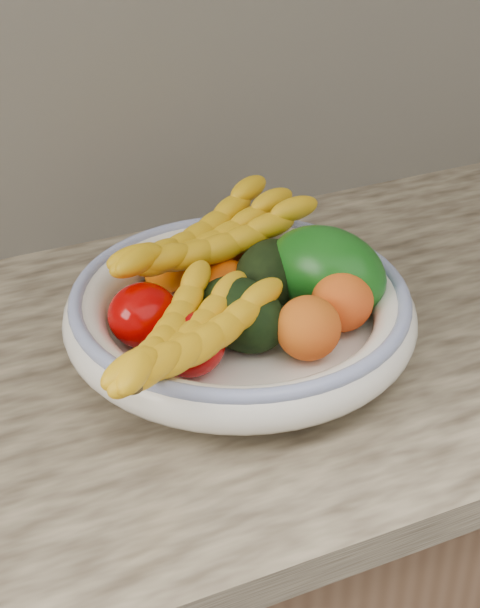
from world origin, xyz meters
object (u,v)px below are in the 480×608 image
object	(u,v)px
green_mango	(326,272)
banana_bunch_back	(208,246)
banana_bunch_front	(185,343)
fruit_bowl	(240,313)

from	to	relation	value
green_mango	banana_bunch_back	bearing A→B (deg)	110.19
green_mango	banana_bunch_front	size ratio (longest dim) A/B	0.52
fruit_bowl	banana_bunch_back	world-z (taller)	banana_bunch_back
banana_bunch_back	green_mango	bearing A→B (deg)	-60.41
fruit_bowl	banana_bunch_back	bearing A→B (deg)	90.49
fruit_bowl	banana_bunch_back	xyz separation A→B (m)	(-0.00, 0.09, 0.04)
banana_bunch_back	fruit_bowl	bearing A→B (deg)	-109.84
fruit_bowl	green_mango	distance (m)	0.11
banana_bunch_back	banana_bunch_front	world-z (taller)	banana_bunch_back
fruit_bowl	green_mango	bearing A→B (deg)	-0.64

